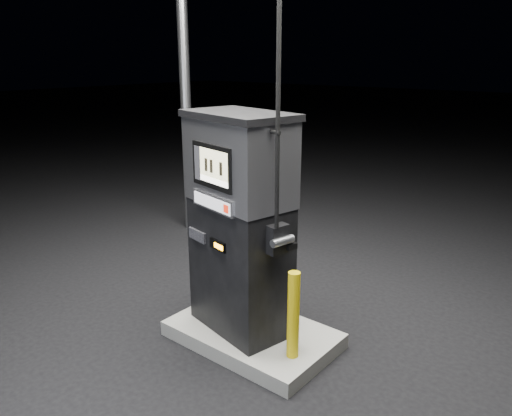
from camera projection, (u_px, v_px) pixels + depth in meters
The scene contains 5 objects.
ground at pixel (252, 341), 4.99m from camera, with size 80.00×80.00×0.00m, color black.
pump_island at pixel (252, 334), 4.97m from camera, with size 1.60×1.00×0.15m, color slate.
fuel_dispenser at pixel (240, 223), 4.68m from camera, with size 1.22×0.83×4.39m.
bollard_left at pixel (213, 264), 5.38m from camera, with size 0.12×0.12×0.87m, color gold.
bollard_right at pixel (293, 315), 4.37m from camera, with size 0.11×0.11×0.82m, color gold.
Camera 1 is at (2.81, -3.37, 2.73)m, focal length 35.00 mm.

